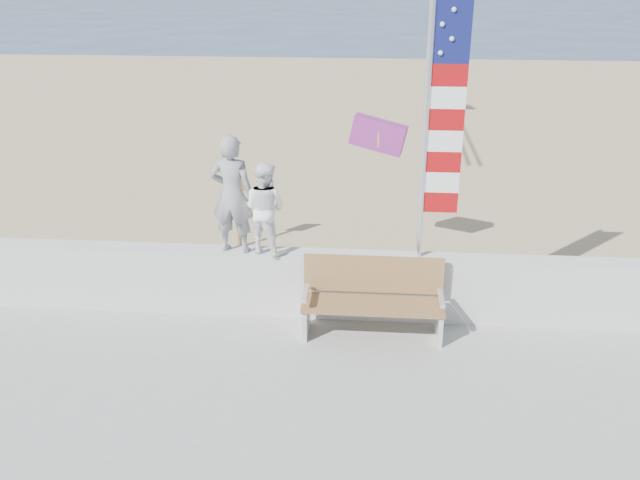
% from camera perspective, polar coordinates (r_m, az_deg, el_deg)
% --- Properties ---
extents(ground, '(220.00, 220.00, 0.00)m').
position_cam_1_polar(ground, '(7.82, -2.63, -14.27)').
color(ground, '#324965').
rests_on(ground, ground).
extents(sand, '(90.00, 40.00, 0.08)m').
position_cam_1_polar(sand, '(15.92, 1.42, 5.57)').
color(sand, tan).
rests_on(sand, ground).
extents(seawall, '(30.00, 0.35, 0.90)m').
position_cam_1_polar(seawall, '(9.19, -1.14, -3.63)').
color(seawall, silver).
rests_on(seawall, boardwalk).
extents(adult, '(0.61, 0.44, 1.58)m').
position_cam_1_polar(adult, '(8.86, -7.40, 3.82)').
color(adult, gray).
rests_on(adult, seawall).
extents(child, '(0.73, 0.66, 1.23)m').
position_cam_1_polar(child, '(8.84, -4.68, 2.70)').
color(child, white).
rests_on(child, seawall).
extents(bench, '(1.80, 0.57, 1.00)m').
position_cam_1_polar(bench, '(8.72, 4.47, -4.80)').
color(bench, olive).
rests_on(bench, boardwalk).
extents(flag, '(0.50, 0.08, 3.50)m').
position_cam_1_polar(flag, '(8.41, 9.83, 10.62)').
color(flag, silver).
rests_on(flag, seawall).
extents(parafoil_kite, '(0.93, 0.39, 0.62)m').
position_cam_1_polar(parafoil_kite, '(10.59, 5.07, 8.77)').
color(parafoil_kite, red).
rests_on(parafoil_kite, ground).
extents(sign, '(0.32, 0.07, 1.46)m').
position_cam_1_polar(sign, '(11.49, -6.94, 3.37)').
color(sign, brown).
rests_on(sign, sand).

